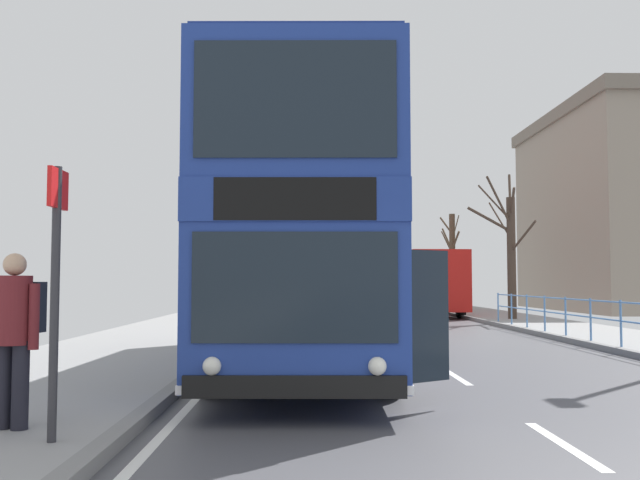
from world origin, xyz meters
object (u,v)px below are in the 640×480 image
bare_tree_far_00 (452,258)px  background_bus_far_lane (421,281)px  double_decker_bus_main (306,238)px  pedestrian_with_backpack (16,326)px  bus_stop_sign_near (56,270)px  background_building_00 (629,210)px  bare_tree_far_01 (510,249)px

bare_tree_far_00 → background_bus_far_lane: bearing=-113.4°
double_decker_bus_main → pedestrian_with_backpack: double_decker_bus_main is taller
bus_stop_sign_near → bare_tree_far_00: bearing=72.3°
double_decker_bus_main → background_building_00: size_ratio=0.71×
bare_tree_far_01 → background_building_00: 15.31m
pedestrian_with_backpack → bare_tree_far_00: 35.00m
bus_stop_sign_near → bare_tree_far_00: (10.75, 33.65, 1.29)m
pedestrian_with_backpack → background_bus_far_lane: bearing=72.3°
double_decker_bus_main → bus_stop_sign_near: size_ratio=4.13×
background_bus_far_lane → pedestrian_with_backpack: bearing=-107.7°
bare_tree_far_01 → pedestrian_with_backpack: bearing=-118.5°
bus_stop_sign_near → bare_tree_far_01: bearing=63.5°
double_decker_bus_main → pedestrian_with_backpack: (-2.86, -5.55, -1.22)m
background_bus_far_lane → bus_stop_sign_near: background_bus_far_lane is taller
double_decker_bus_main → background_bus_far_lane: (5.51, 20.67, -0.75)m
bus_stop_sign_near → background_building_00: bearing=57.5°
double_decker_bus_main → bare_tree_far_00: (8.48, 27.52, 0.61)m
bare_tree_far_01 → background_bus_far_lane: bearing=110.8°
background_bus_far_lane → bare_tree_far_01: bearing=-69.2°
background_bus_far_lane → bare_tree_far_00: (2.96, 6.84, 1.37)m
double_decker_bus_main → pedestrian_with_backpack: bearing=-117.2°
background_bus_far_lane → bare_tree_far_00: 7.58m
double_decker_bus_main → background_bus_far_lane: size_ratio=1.04×
pedestrian_with_backpack → bus_stop_sign_near: (0.59, -0.58, 0.54)m
background_bus_far_lane → bare_tree_far_01: size_ratio=1.70×
background_bus_far_lane → background_building_00: 13.92m
bus_stop_sign_near → background_building_00: 37.78m
bus_stop_sign_near → background_bus_far_lane: bearing=73.8°
bare_tree_far_01 → background_building_00: (10.00, 11.26, 2.74)m
pedestrian_with_backpack → background_building_00: (20.79, 31.10, 4.43)m
bare_tree_far_00 → background_building_00: background_building_00 is taller
double_decker_bus_main → background_building_00: background_building_00 is taller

